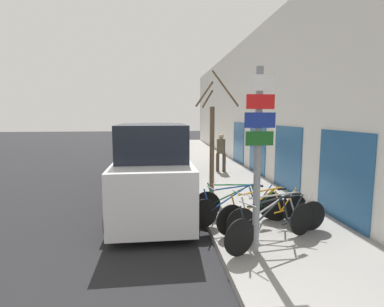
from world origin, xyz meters
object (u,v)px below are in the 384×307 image
Objects in this scene: signpost at (258,154)px; bicycle_3 at (239,207)px; bicycle_2 at (265,212)px; parked_car_1 at (158,153)px; pedestrian_near at (221,150)px; parked_car_0 at (153,174)px; bicycle_4 at (241,204)px; bicycle_1 at (278,217)px; street_tree at (212,142)px; bicycle_0 at (273,225)px.

signpost is 1.41× the size of bicycle_3.
signpost is at bearing 134.09° from bicycle_2.
parked_car_1 reaches higher than pedestrian_near.
parked_car_1 is at bearing 88.23° from parked_car_0.
parked_car_0 is 0.98× the size of parked_car_1.
pedestrian_near is at bearing 8.96° from bicycle_4.
bicycle_1 is 7.36m from pedestrian_near.
parked_car_1 is (-2.36, 6.94, 0.51)m from bicycle_2.
parked_car_1 is at bearing 115.18° from street_tree.
street_tree is at bearing -6.75° from bicycle_2.
bicycle_4 is at bearing 83.05° from signpost.
street_tree reaches higher than parked_car_0.
bicycle_3 is 0.61× the size of street_tree.
pedestrian_near is (0.31, 7.33, 0.60)m from bicycle_1.
bicycle_2 is 0.59× the size of street_tree.
bicycle_3 is (-0.64, 0.78, 0.00)m from bicycle_1.
bicycle_4 is (-0.51, 1.05, -0.01)m from bicycle_1.
bicycle_3 is at bearing 26.39° from bicycle_2.
bicycle_3 is 0.53× the size of parked_car_1.
street_tree is at bearing -65.91° from parked_car_1.
bicycle_3 is 1.08× the size of bicycle_4.
bicycle_1 is at bearing 107.13° from pedestrian_near.
parked_car_1 is 2.85m from pedestrian_near.
street_tree reaches higher than pedestrian_near.
parked_car_1 reaches higher than bicycle_4.
bicycle_0 is 1.29× the size of pedestrian_near.
bicycle_2 reaches higher than bicycle_1.
parked_car_0 is 2.61× the size of pedestrian_near.
bicycle_1 is at bearing -77.37° from street_tree.
street_tree is (-0.61, 3.23, 1.30)m from bicycle_2.
street_tree reaches higher than bicycle_2.
parked_car_0 is (-2.03, 1.26, 0.58)m from bicycle_3.
bicycle_0 is 3.51m from parked_car_0.
signpost is 0.86× the size of street_tree.
bicycle_0 is at bearing 28.10° from signpost.
bicycle_2 is 0.97× the size of bicycle_3.
parked_car_1 is at bearing 1.26° from bicycle_2.
bicycle_4 is 2.82m from street_tree.
bicycle_2 is 0.66m from bicycle_3.
bicycle_2 is (0.55, 1.01, -1.45)m from signpost.
bicycle_3 is 2.46m from parked_car_0.
pedestrian_near is 0.43× the size of street_tree.
street_tree reaches higher than signpost.
bicycle_0 is at bearing -46.91° from parked_car_0.
parked_car_0 is (-2.38, 2.52, 0.56)m from bicycle_0.
signpost is 8.21m from parked_car_1.
bicycle_0 is 0.49× the size of parked_car_0.
parked_car_0 is 1.13× the size of street_tree.
parked_car_1 reaches higher than bicycle_2.
signpost is 3.48m from parked_car_0.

